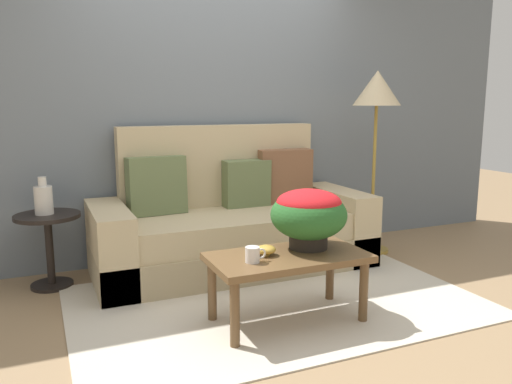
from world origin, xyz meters
name	(u,v)px	position (x,y,z in m)	size (l,w,h in m)	color
ground_plane	(276,303)	(0.00, 0.00, 0.00)	(14.00, 14.00, 0.00)	#997A56
wall_back	(211,89)	(0.00, 1.35, 1.48)	(6.40, 0.12, 2.96)	slate
area_rug	(275,301)	(0.00, 0.02, 0.01)	(2.73, 1.76, 0.01)	beige
couch	(232,226)	(0.00, 0.87, 0.35)	(2.25, 0.90, 1.17)	tan
coffee_table	(288,264)	(-0.06, -0.29, 0.38)	(0.98, 0.51, 0.44)	brown
side_table	(49,237)	(-1.41, 0.96, 0.38)	(0.47, 0.47, 0.56)	black
floor_lamp	(377,99)	(1.34, 0.77, 1.39)	(0.42, 0.42, 1.64)	olive
potted_plant	(309,213)	(0.12, -0.22, 0.67)	(0.49, 0.49, 0.38)	black
coffee_mug	(253,255)	(-0.32, -0.35, 0.49)	(0.13, 0.08, 0.09)	white
snack_bowl	(266,250)	(-0.20, -0.26, 0.47)	(0.12, 0.12, 0.06)	gold
table_vase	(44,199)	(-1.42, 0.97, 0.67)	(0.13, 0.13, 0.28)	silver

